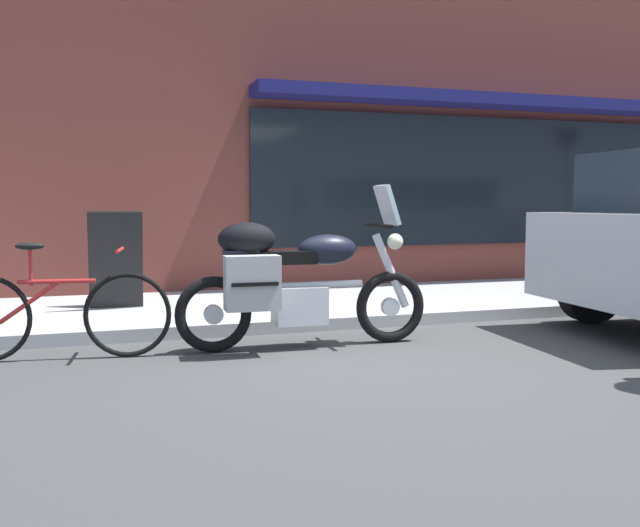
{
  "coord_description": "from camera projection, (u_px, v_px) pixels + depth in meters",
  "views": [
    {
      "loc": [
        -2.19,
        -5.07,
        1.24
      ],
      "look_at": [
        -0.27,
        0.79,
        0.7
      ],
      "focal_mm": 39.19,
      "sensor_mm": 36.0,
      "label": 1
    }
  ],
  "objects": [
    {
      "name": "sandwich_board_sign",
      "position": [
        115.0,
        260.0,
        7.42
      ],
      "size": [
        0.55,
        0.43,
        1.02
      ],
      "color": "black",
      "rests_on": "sidewalk_curb"
    },
    {
      "name": "parked_bicycle",
      "position": [
        57.0,
        313.0,
        5.48
      ],
      "size": [
        1.74,
        0.48,
        0.93
      ],
      "color": "black",
      "rests_on": "ground_plane"
    },
    {
      "name": "touring_motorcycle",
      "position": [
        291.0,
        278.0,
        5.88
      ],
      "size": [
        2.2,
        0.63,
        1.4
      ],
      "color": "black",
      "rests_on": "ground_plane"
    },
    {
      "name": "ground_plane",
      "position": [
        383.0,
        358.0,
        5.59
      ],
      "size": [
        80.0,
        80.0,
        0.0
      ],
      "primitive_type": "plane",
      "color": "#3C3C3C"
    }
  ]
}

